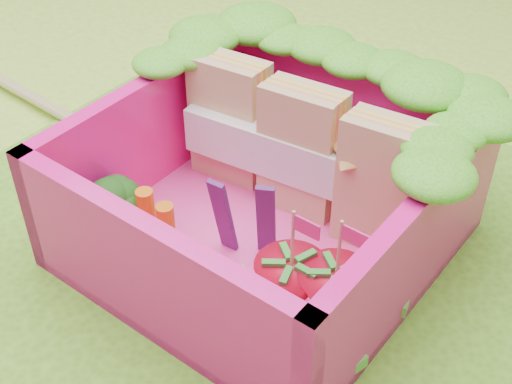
{
  "coord_description": "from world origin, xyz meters",
  "views": [
    {
      "loc": [
        1.36,
        -1.68,
        2.05
      ],
      "look_at": [
        0.05,
        0.02,
        0.28
      ],
      "focal_mm": 50.0,
      "sensor_mm": 36.0,
      "label": 1
    }
  ],
  "objects_px": {
    "sandwich_stack": "(303,152)",
    "broccoli": "(121,203)",
    "bento_box": "(265,192)",
    "strawberry_right": "(334,301)",
    "strawberry_left": "(290,290)",
    "chopsticks": "(91,130)"
  },
  "relations": [
    {
      "from": "sandwich_stack",
      "to": "chopsticks",
      "type": "distance_m",
      "value": 1.21
    },
    {
      "from": "sandwich_stack",
      "to": "strawberry_left",
      "type": "bearing_deg",
      "value": -58.7
    },
    {
      "from": "strawberry_left",
      "to": "chopsticks",
      "type": "distance_m",
      "value": 1.54
    },
    {
      "from": "bento_box",
      "to": "strawberry_right",
      "type": "xyz_separation_m",
      "value": [
        0.48,
        -0.24,
        -0.09
      ]
    },
    {
      "from": "sandwich_stack",
      "to": "broccoli",
      "type": "xyz_separation_m",
      "value": [
        -0.45,
        -0.58,
        -0.11
      ]
    },
    {
      "from": "chopsticks",
      "to": "bento_box",
      "type": "bearing_deg",
      "value": -4.99
    },
    {
      "from": "sandwich_stack",
      "to": "broccoli",
      "type": "bearing_deg",
      "value": -127.73
    },
    {
      "from": "broccoli",
      "to": "strawberry_right",
      "type": "xyz_separation_m",
      "value": [
        0.92,
        0.1,
        -0.03
      ]
    },
    {
      "from": "bento_box",
      "to": "strawberry_right",
      "type": "bearing_deg",
      "value": -26.87
    },
    {
      "from": "strawberry_left",
      "to": "chopsticks",
      "type": "relative_size",
      "value": 0.23
    },
    {
      "from": "sandwich_stack",
      "to": "bento_box",
      "type": "bearing_deg",
      "value": -91.48
    },
    {
      "from": "strawberry_left",
      "to": "strawberry_right",
      "type": "distance_m",
      "value": 0.16
    },
    {
      "from": "sandwich_stack",
      "to": "strawberry_right",
      "type": "xyz_separation_m",
      "value": [
        0.47,
        -0.48,
        -0.14
      ]
    },
    {
      "from": "bento_box",
      "to": "chopsticks",
      "type": "bearing_deg",
      "value": 175.01
    },
    {
      "from": "strawberry_right",
      "to": "chopsticks",
      "type": "height_order",
      "value": "strawberry_right"
    },
    {
      "from": "broccoli",
      "to": "strawberry_left",
      "type": "height_order",
      "value": "strawberry_left"
    },
    {
      "from": "chopsticks",
      "to": "broccoli",
      "type": "bearing_deg",
      "value": -32.09
    },
    {
      "from": "strawberry_left",
      "to": "chopsticks",
      "type": "xyz_separation_m",
      "value": [
        -1.48,
        0.39,
        -0.16
      ]
    },
    {
      "from": "strawberry_left",
      "to": "bento_box",
      "type": "bearing_deg",
      "value": 138.54
    },
    {
      "from": "strawberry_right",
      "to": "broccoli",
      "type": "bearing_deg",
      "value": -173.65
    },
    {
      "from": "bento_box",
      "to": "broccoli",
      "type": "xyz_separation_m",
      "value": [
        -0.45,
        -0.34,
        -0.06
      ]
    },
    {
      "from": "bento_box",
      "to": "sandwich_stack",
      "type": "distance_m",
      "value": 0.25
    }
  ]
}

